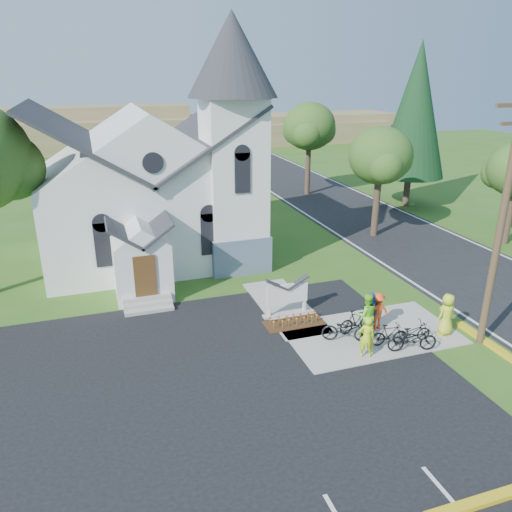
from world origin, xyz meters
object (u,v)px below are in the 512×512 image
object	(u,v)px
church_sign	(287,294)
cyclist_2	(371,311)
cyclist_4	(447,314)
utility_pole	(504,213)
cyclist_0	(367,337)
bike_0	(346,329)
bike_4	(412,339)
cyclist_1	(366,315)
bike_2	(411,332)
cyclist_3	(377,311)
bike_3	(390,335)
bike_1	(357,320)

from	to	relation	value
church_sign	cyclist_2	world-z (taller)	cyclist_2
cyclist_4	utility_pole	bearing A→B (deg)	125.83
cyclist_0	bike_0	distance (m)	1.32
bike_4	cyclist_2	bearing A→B (deg)	31.31
church_sign	cyclist_1	size ratio (longest dim) A/B	1.18
bike_2	cyclist_3	bearing A→B (deg)	30.22
church_sign	bike_3	bearing A→B (deg)	-52.53
cyclist_3	cyclist_2	bearing A→B (deg)	2.28
cyclist_0	cyclist_3	world-z (taller)	cyclist_0
cyclist_0	cyclist_3	size ratio (longest dim) A/B	1.02
bike_1	bike_2	xyz separation A→B (m)	(1.66, -1.43, -0.08)
bike_1	cyclist_3	distance (m)	0.98
cyclist_0	cyclist_1	world-z (taller)	cyclist_1
cyclist_2	cyclist_0	bearing A→B (deg)	39.08
church_sign	bike_4	bearing A→B (deg)	-51.83
bike_0	cyclist_4	world-z (taller)	cyclist_4
cyclist_0	cyclist_2	world-z (taller)	cyclist_2
bike_0	cyclist_4	xyz separation A→B (m)	(4.15, -0.76, 0.38)
church_sign	bike_4	size ratio (longest dim) A/B	1.13
cyclist_4	bike_4	bearing A→B (deg)	9.09
cyclist_1	cyclist_3	xyz separation A→B (m)	(0.76, 0.38, -0.12)
bike_0	cyclist_4	bearing A→B (deg)	-75.69
utility_pole	bike_1	distance (m)	6.93
bike_0	church_sign	bearing A→B (deg)	50.12
bike_1	bike_2	size ratio (longest dim) A/B	1.04
church_sign	bike_1	xyz separation A→B (m)	(2.17, -2.39, -0.46)
bike_3	cyclist_1	bearing A→B (deg)	35.48
utility_pole	bike_3	distance (m)	6.20
bike_3	bike_4	bearing A→B (deg)	-131.08
bike_1	bike_0	bearing A→B (deg)	117.03
utility_pole	bike_0	distance (m)	7.30
cyclist_1	bike_4	world-z (taller)	cyclist_1
church_sign	utility_pole	distance (m)	9.18
cyclist_3	bike_4	size ratio (longest dim) A/B	0.84
utility_pole	bike_4	world-z (taller)	utility_pole
bike_0	bike_4	xyz separation A→B (m)	(2.06, -1.47, -0.00)
utility_pole	cyclist_0	xyz separation A→B (m)	(-5.02, 0.49, -4.52)
cyclist_1	bike_1	world-z (taller)	cyclist_1
utility_pole	cyclist_2	world-z (taller)	utility_pole
cyclist_2	cyclist_4	world-z (taller)	cyclist_4
cyclist_1	bike_4	size ratio (longest dim) A/B	0.96
bike_1	cyclist_4	xyz separation A→B (m)	(3.37, -1.31, 0.38)
bike_2	cyclist_0	bearing A→B (deg)	102.84
bike_0	bike_1	size ratio (longest dim) A/B	1.14
cyclist_2	bike_4	xyz separation A→B (m)	(0.67, -2.00, -0.34)
cyclist_1	bike_4	distance (m)	2.01
cyclist_3	utility_pole	bearing A→B (deg)	146.97
bike_0	cyclist_0	bearing A→B (deg)	-148.38
bike_0	cyclist_1	bearing A→B (deg)	-55.80
cyclist_0	bike_2	distance (m)	2.35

